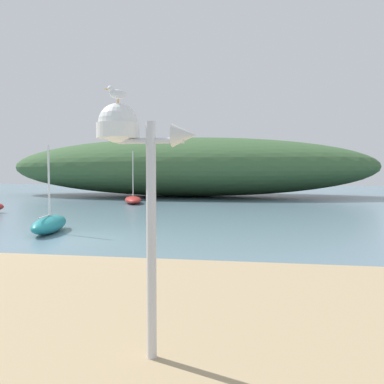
% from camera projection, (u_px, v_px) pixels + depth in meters
% --- Properties ---
extents(ground_plane, '(120.00, 120.00, 0.00)m').
position_uv_depth(ground_plane, '(77.00, 240.00, 14.76)').
color(ground_plane, slate).
extents(distant_hill, '(37.09, 14.39, 5.87)m').
position_uv_depth(distant_hill, '(187.00, 167.00, 41.17)').
color(distant_hill, '#3D6038').
rests_on(distant_hill, ground).
extents(mast_structure, '(1.22, 0.52, 3.12)m').
position_uv_depth(mast_structure, '(131.00, 148.00, 4.89)').
color(mast_structure, silver).
rests_on(mast_structure, beach_sand).
extents(seagull_on_radar, '(0.26, 0.19, 0.20)m').
position_uv_depth(seagull_on_radar, '(117.00, 93.00, 4.88)').
color(seagull_on_radar, orange).
rests_on(seagull_on_radar, mast_structure).
extents(sailboat_near_shore, '(1.55, 3.44, 3.54)m').
position_uv_depth(sailboat_near_shore, '(50.00, 224.00, 16.44)').
color(sailboat_near_shore, teal).
rests_on(sailboat_near_shore, ground).
extents(sailboat_west_reach, '(2.54, 4.12, 4.07)m').
position_uv_depth(sailboat_west_reach, '(133.00, 200.00, 31.50)').
color(sailboat_west_reach, '#B72D28').
rests_on(sailboat_west_reach, ground).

